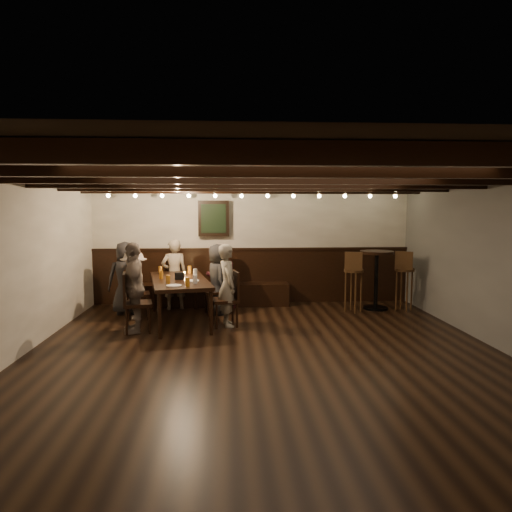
{
  "coord_description": "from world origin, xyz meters",
  "views": [
    {
      "loc": [
        -0.5,
        -5.89,
        1.96
      ],
      "look_at": [
        -0.07,
        1.3,
        1.2
      ],
      "focal_mm": 32.0,
      "sensor_mm": 36.0,
      "label": 1
    }
  ],
  "objects": [
    {
      "name": "pint_d",
      "position": [
        -1.09,
        2.14,
        0.82
      ],
      "size": [
        0.07,
        0.07,
        0.14
      ],
      "primitive_type": "cylinder",
      "color": "silver",
      "rests_on": "dining_table"
    },
    {
      "name": "pint_a",
      "position": [
        -1.76,
        2.52,
        0.82
      ],
      "size": [
        0.07,
        0.07,
        0.14
      ],
      "primitive_type": "cylinder",
      "color": "#BF7219",
      "rests_on": "dining_table"
    },
    {
      "name": "pint_e",
      "position": [
        -1.47,
        1.4,
        0.82
      ],
      "size": [
        0.07,
        0.07,
        0.14
      ],
      "primitive_type": "cylinder",
      "color": "#BF7219",
      "rests_on": "dining_table"
    },
    {
      "name": "high_top_table",
      "position": [
        2.35,
        2.68,
        0.75
      ],
      "size": [
        0.64,
        0.64,
        1.14
      ],
      "color": "black",
      "rests_on": "floor"
    },
    {
      "name": "bar_stool_right",
      "position": [
        2.85,
        2.53,
        0.43
      ],
      "size": [
        0.41,
        0.42,
        1.15
      ],
      "rotation": [
        0.0,
        0.0,
        -0.5
      ],
      "color": "#342210",
      "rests_on": "floor"
    },
    {
      "name": "dining_table",
      "position": [
        -1.35,
        1.89,
        0.69
      ],
      "size": [
        1.28,
        2.14,
        0.75
      ],
      "rotation": [
        0.0,
        0.0,
        0.2
      ],
      "color": "black",
      "rests_on": "floor"
    },
    {
      "name": "plate_far",
      "position": [
        -1.11,
        1.63,
        0.76
      ],
      "size": [
        0.24,
        0.24,
        0.01
      ],
      "primitive_type": "cylinder",
      "color": "white",
      "rests_on": "dining_table"
    },
    {
      "name": "person_left_far",
      "position": [
        -1.99,
        1.3,
        0.72
      ],
      "size": [
        0.51,
        0.89,
        1.43
      ],
      "primitive_type": "imported",
      "rotation": [
        0.0,
        0.0,
        -1.37
      ],
      "color": "gray",
      "rests_on": "floor"
    },
    {
      "name": "person_right_near",
      "position": [
        -0.7,
        2.47,
        0.65
      ],
      "size": [
        0.53,
        0.71,
        1.3
      ],
      "primitive_type": "imported",
      "rotation": [
        0.0,
        0.0,
        1.77
      ],
      "color": "#252527",
      "rests_on": "floor"
    },
    {
      "name": "plate_near",
      "position": [
        -1.36,
        1.17,
        0.76
      ],
      "size": [
        0.24,
        0.24,
        0.01
      ],
      "primitive_type": "cylinder",
      "color": "white",
      "rests_on": "dining_table"
    },
    {
      "name": "chair_right_far",
      "position": [
        -0.55,
        1.59,
        0.28
      ],
      "size": [
        0.49,
        0.49,
        0.91
      ],
      "rotation": [
        0.0,
        0.0,
        1.77
      ],
      "color": "black",
      "rests_on": "floor"
    },
    {
      "name": "room",
      "position": [
        -0.29,
        2.21,
        1.07
      ],
      "size": [
        7.0,
        7.0,
        7.0
      ],
      "color": "black",
      "rests_on": "ground"
    },
    {
      "name": "chair_left_far",
      "position": [
        -1.96,
        1.3,
        0.29
      ],
      "size": [
        0.51,
        0.51,
        0.95
      ],
      "rotation": [
        0.0,
        0.0,
        -1.37
      ],
      "color": "black",
      "rests_on": "floor"
    },
    {
      "name": "condiment_caddy",
      "position": [
        -1.34,
        1.84,
        0.81
      ],
      "size": [
        0.15,
        0.1,
        0.12
      ],
      "primitive_type": "cube",
      "color": "black",
      "rests_on": "dining_table"
    },
    {
      "name": "chair_right_near",
      "position": [
        -0.73,
        2.47,
        0.27
      ],
      "size": [
        0.47,
        0.47,
        0.88
      ],
      "rotation": [
        0.0,
        0.0,
        1.77
      ],
      "color": "black",
      "rests_on": "floor"
    },
    {
      "name": "pint_c",
      "position": [
        -1.66,
        1.92,
        0.82
      ],
      "size": [
        0.07,
        0.07,
        0.14
      ],
      "primitive_type": "cylinder",
      "color": "#BF7219",
      "rests_on": "dining_table"
    },
    {
      "name": "bar_stool_left",
      "position": [
        1.85,
        2.48,
        0.43
      ],
      "size": [
        0.39,
        0.41,
        1.15
      ],
      "rotation": [
        0.0,
        0.0,
        -0.32
      ],
      "color": "#342210",
      "rests_on": "floor"
    },
    {
      "name": "person_bench_left",
      "position": [
        -2.41,
        2.59,
        0.67
      ],
      "size": [
        0.73,
        0.55,
        1.35
      ],
      "primitive_type": "imported",
      "rotation": [
        0.0,
        0.0,
        3.34
      ],
      "color": "#29282B",
      "rests_on": "floor"
    },
    {
      "name": "person_bench_right",
      "position": [
        -0.64,
        2.95,
        0.63
      ],
      "size": [
        0.7,
        0.59,
        1.26
      ],
      "primitive_type": "imported",
      "rotation": [
        0.0,
        0.0,
        3.34
      ],
      "color": "#501B23",
      "rests_on": "floor"
    },
    {
      "name": "pint_f",
      "position": [
        -1.04,
        1.39,
        0.82
      ],
      "size": [
        0.07,
        0.07,
        0.14
      ],
      "primitive_type": "cylinder",
      "color": "silver",
      "rests_on": "dining_table"
    },
    {
      "name": "candle",
      "position": [
        -1.29,
        2.2,
        0.78
      ],
      "size": [
        0.05,
        0.05,
        0.05
      ],
      "primitive_type": "cylinder",
      "color": "beige",
      "rests_on": "dining_table"
    },
    {
      "name": "pint_b",
      "position": [
        -1.23,
        2.57,
        0.82
      ],
      "size": [
        0.07,
        0.07,
        0.14
      ],
      "primitive_type": "cylinder",
      "color": "#BF7219",
      "rests_on": "dining_table"
    },
    {
      "name": "person_left_near",
      "position": [
        -2.17,
        2.18,
        0.61
      ],
      "size": [
        0.6,
        0.86,
        1.22
      ],
      "primitive_type": "imported",
      "rotation": [
        0.0,
        0.0,
        -1.37
      ],
      "color": "gray",
      "rests_on": "floor"
    },
    {
      "name": "chair_left_near",
      "position": [
        -2.14,
        2.18,
        0.28
      ],
      "size": [
        0.49,
        0.49,
        0.92
      ],
      "rotation": [
        0.0,
        0.0,
        -1.37
      ],
      "color": "black",
      "rests_on": "floor"
    },
    {
      "name": "person_right_far",
      "position": [
        -0.52,
        1.59,
        0.68
      ],
      "size": [
        0.42,
        0.55,
        1.37
      ],
      "primitive_type": "imported",
      "rotation": [
        0.0,
        0.0,
        1.77
      ],
      "color": "gray",
      "rests_on": "floor"
    },
    {
      "name": "person_bench_centre",
      "position": [
        -1.55,
        2.91,
        0.68
      ],
      "size": [
        0.55,
        0.42,
        1.37
      ],
      "primitive_type": "imported",
      "rotation": [
        0.0,
        0.0,
        3.34
      ],
      "color": "gray",
      "rests_on": "floor"
    },
    {
      "name": "pint_g",
      "position": [
        -1.14,
        1.11,
        0.82
      ],
      "size": [
        0.07,
        0.07,
        0.14
      ],
      "primitive_type": "cylinder",
      "color": "#BF7219",
      "rests_on": "dining_table"
    }
  ]
}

